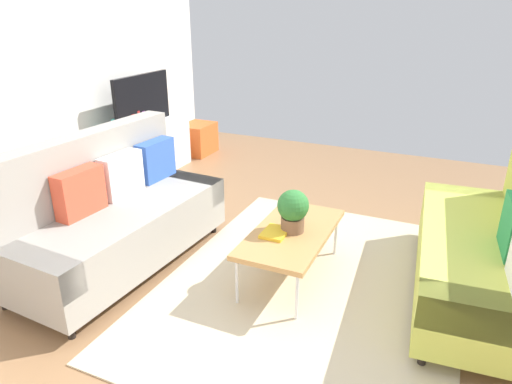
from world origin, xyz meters
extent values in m
plane|color=#936B47|center=(0.00, 0.00, 0.00)|extent=(7.68, 7.68, 0.00)
cube|color=white|center=(0.00, 2.80, 1.45)|extent=(6.40, 0.12, 2.90)
cube|color=beige|center=(-0.01, -0.26, 0.01)|extent=(2.90, 2.20, 0.01)
cube|color=gray|center=(-0.36, 1.29, 0.32)|extent=(1.95, 0.95, 0.44)
cube|color=gray|center=(-0.34, 1.61, 0.82)|extent=(1.91, 0.32, 0.56)
cube|color=gray|center=(0.49, 1.24, 0.43)|extent=(0.25, 0.85, 0.22)
cube|color=gray|center=(-1.21, 1.34, 0.43)|extent=(0.25, 0.85, 0.22)
cylinder|color=black|center=(0.49, 0.90, 0.05)|extent=(0.05, 0.05, 0.10)
cylinder|color=black|center=(-1.25, 1.00, 0.05)|extent=(0.05, 0.05, 0.10)
cylinder|color=black|center=(0.53, 1.57, 0.05)|extent=(0.05, 0.05, 0.10)
cylinder|color=black|center=(-1.20, 1.68, 0.05)|extent=(0.05, 0.05, 0.10)
cube|color=#3359B2|center=(0.32, 1.39, 0.72)|extent=(0.41, 0.16, 0.36)
cube|color=white|center=(-0.13, 1.41, 0.72)|extent=(0.41, 0.16, 0.36)
cube|color=#D84C33|center=(-0.58, 1.44, 0.72)|extent=(0.41, 0.16, 0.36)
cube|color=#C1CC51|center=(0.34, -1.41, 0.32)|extent=(1.96, 0.98, 0.44)
cube|color=#C1CC51|center=(-0.50, -1.48, 0.43)|extent=(0.26, 0.85, 0.22)
cube|color=#C1CC51|center=(1.19, -1.35, 0.43)|extent=(0.26, 0.85, 0.22)
cylinder|color=black|center=(-0.55, -1.14, 0.05)|extent=(0.05, 0.05, 0.10)
cylinder|color=black|center=(1.18, -1.01, 0.05)|extent=(0.05, 0.05, 0.10)
cylinder|color=black|center=(1.24, -1.68, 0.05)|extent=(0.05, 0.05, 0.10)
cube|color=#B7844C|center=(0.04, -0.06, 0.40)|extent=(1.10, 0.56, 0.04)
cylinder|color=silver|center=(-0.46, 0.17, 0.19)|extent=(0.02, 0.02, 0.38)
cylinder|color=silver|center=(0.54, 0.17, 0.19)|extent=(0.02, 0.02, 0.38)
cylinder|color=silver|center=(-0.46, -0.29, 0.19)|extent=(0.02, 0.02, 0.38)
cylinder|color=silver|center=(0.54, -0.29, 0.19)|extent=(0.02, 0.02, 0.38)
cube|color=silver|center=(1.55, 2.46, 0.32)|extent=(1.40, 0.44, 0.64)
cube|color=black|center=(1.55, 2.44, 0.66)|extent=(0.36, 0.20, 0.04)
cube|color=black|center=(1.55, 2.44, 0.98)|extent=(1.00, 0.05, 0.60)
cube|color=orange|center=(2.65, 2.36, 0.22)|extent=(0.52, 0.40, 0.44)
cylinder|color=brown|center=(0.05, -0.07, 0.48)|extent=(0.18, 0.18, 0.12)
sphere|color=#2D7233|center=(0.05, -0.07, 0.63)|extent=(0.24, 0.24, 0.24)
cube|color=gold|center=(-0.06, 0.03, 0.43)|extent=(0.24, 0.18, 0.03)
cylinder|color=#33B29E|center=(0.97, 2.51, 0.71)|extent=(0.10, 0.10, 0.13)
cylinder|color=#33B29E|center=(1.13, 2.51, 0.73)|extent=(0.12, 0.12, 0.18)
cylinder|color=red|center=(1.31, 2.42, 0.75)|extent=(0.05, 0.05, 0.21)
cylinder|color=red|center=(1.42, 2.42, 0.75)|extent=(0.04, 0.04, 0.23)
cylinder|color=purple|center=(1.51, 2.42, 0.74)|extent=(0.05, 0.05, 0.21)
camera|label=1|loc=(-3.00, -1.13, 2.06)|focal=32.44mm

